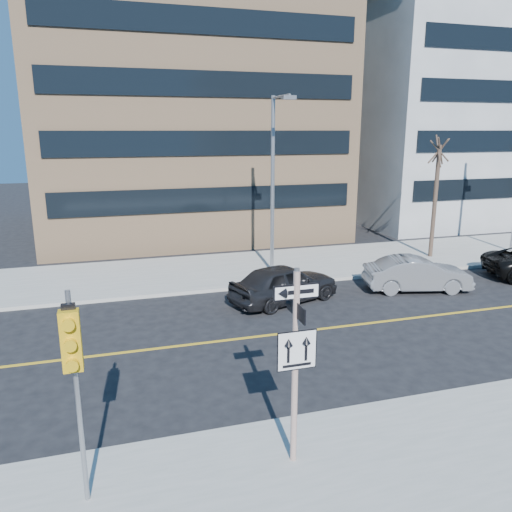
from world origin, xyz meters
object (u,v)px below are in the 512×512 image
object	(u,v)px
sign_pole	(295,357)
streetlight_a	(274,174)
traffic_signal	(73,358)
parked_car_a	(284,283)
parked_car_b	(417,274)
street_tree_west	(439,153)

from	to	relation	value
sign_pole	streetlight_a	bearing A→B (deg)	73.23
traffic_signal	streetlight_a	xyz separation A→B (m)	(8.00, 13.42, 1.73)
parked_car_a	parked_car_b	distance (m)	5.94
parked_car_b	streetlight_a	world-z (taller)	streetlight_a
parked_car_a	parked_car_b	world-z (taller)	parked_car_a
traffic_signal	street_tree_west	world-z (taller)	street_tree_west
street_tree_west	sign_pole	bearing A→B (deg)	-133.26
parked_car_b	sign_pole	bearing A→B (deg)	149.40
sign_pole	streetlight_a	world-z (taller)	streetlight_a
sign_pole	parked_car_b	distance (m)	13.15
traffic_signal	parked_car_b	world-z (taller)	traffic_signal
traffic_signal	parked_car_b	xyz separation A→B (m)	(13.13, 9.46, -2.30)
parked_car_b	streetlight_a	xyz separation A→B (m)	(-5.13, 3.96, 4.03)
traffic_signal	streetlight_a	size ratio (longest dim) A/B	0.50
parked_car_a	streetlight_a	xyz separation A→B (m)	(0.80, 3.73, 3.98)
streetlight_a	parked_car_a	bearing A→B (deg)	-102.15
parked_car_a	street_tree_west	bearing A→B (deg)	-85.11
parked_car_b	traffic_signal	bearing A→B (deg)	139.61
sign_pole	streetlight_a	distance (m)	14.05
sign_pole	streetlight_a	xyz separation A→B (m)	(4.00, 13.27, 2.32)
traffic_signal	parked_car_a	distance (m)	12.27
sign_pole	street_tree_west	bearing A→B (deg)	46.74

